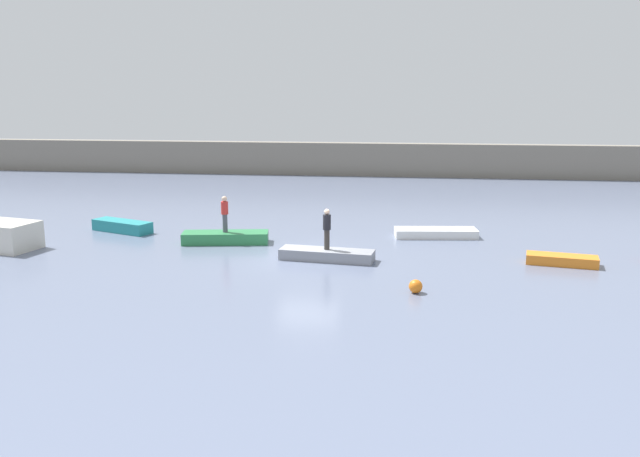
# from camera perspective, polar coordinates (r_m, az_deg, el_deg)

# --- Properties ---
(ground_plane) EXTENTS (120.00, 120.00, 0.00)m
(ground_plane) POSITION_cam_1_polar(r_m,az_deg,el_deg) (27.32, -1.04, -2.54)
(ground_plane) COLOR slate
(embankment_wall) EXTENTS (80.00, 1.20, 2.58)m
(embankment_wall) POSITION_cam_1_polar(r_m,az_deg,el_deg) (53.23, 3.17, 5.95)
(embankment_wall) COLOR gray
(embankment_wall) RESTS_ON ground_plane
(rowboat_teal) EXTENTS (3.25, 2.03, 0.55)m
(rowboat_teal) POSITION_cam_1_polar(r_m,az_deg,el_deg) (33.61, -16.59, 0.19)
(rowboat_teal) COLOR teal
(rowboat_teal) RESTS_ON ground_plane
(rowboat_green) EXTENTS (3.95, 1.75, 0.51)m
(rowboat_green) POSITION_cam_1_polar(r_m,az_deg,el_deg) (30.18, -8.10, -0.77)
(rowboat_green) COLOR #2D7F47
(rowboat_green) RESTS_ON ground_plane
(rowboat_grey) EXTENTS (3.90, 1.48, 0.44)m
(rowboat_grey) POSITION_cam_1_polar(r_m,az_deg,el_deg) (26.92, 0.59, -2.27)
(rowboat_grey) COLOR gray
(rowboat_grey) RESTS_ON ground_plane
(rowboat_white) EXTENTS (3.91, 1.65, 0.40)m
(rowboat_white) POSITION_cam_1_polar(r_m,az_deg,el_deg) (31.54, 9.89, -0.37)
(rowboat_white) COLOR white
(rowboat_white) RESTS_ON ground_plane
(rowboat_orange) EXTENTS (2.81, 1.39, 0.39)m
(rowboat_orange) POSITION_cam_1_polar(r_m,az_deg,el_deg) (27.92, 20.01, -2.55)
(rowboat_orange) COLOR orange
(rowboat_orange) RESTS_ON ground_plane
(person_red_shirt) EXTENTS (0.32, 0.32, 1.63)m
(person_red_shirt) POSITION_cam_1_polar(r_m,az_deg,el_deg) (29.94, -8.17, 1.41)
(person_red_shirt) COLOR #4C4C56
(person_red_shirt) RESTS_ON rowboat_green
(person_dark_shirt) EXTENTS (0.32, 0.32, 1.66)m
(person_dark_shirt) POSITION_cam_1_polar(r_m,az_deg,el_deg) (26.66, 0.59, 0.12)
(person_dark_shirt) COLOR #38332D
(person_dark_shirt) RESTS_ON rowboat_grey
(mooring_buoy) EXTENTS (0.47, 0.47, 0.47)m
(mooring_buoy) POSITION_cam_1_polar(r_m,az_deg,el_deg) (22.90, 8.20, -4.93)
(mooring_buoy) COLOR orange
(mooring_buoy) RESTS_ON ground_plane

